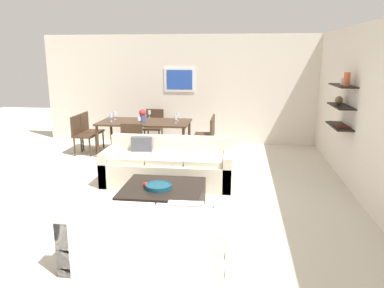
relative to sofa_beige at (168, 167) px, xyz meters
The scene contains 22 objects.
ground_plane 0.45m from the sofa_beige, 74.78° to the right, with size 18.00×18.00×0.00m, color beige.
back_wall_unit 3.39m from the sofa_beige, 83.14° to the left, with size 8.40×0.09×2.70m.
right_wall_shelf_unit 3.30m from the sofa_beige, ahead, with size 0.34×8.20×2.70m.
sofa_beige is the anchor object (origin of this frame).
loveseat_white 2.61m from the sofa_beige, 83.76° to the right, with size 1.69×0.90×0.78m.
coffee_table 1.26m from the sofa_beige, 82.56° to the right, with size 1.14×1.02×0.38m.
decorative_bowl 1.34m from the sofa_beige, 84.79° to the right, with size 0.37×0.37×0.06m.
apple_on_coffee_table 1.29m from the sofa_beige, 93.50° to the right, with size 0.07×0.07×0.07m, color red.
dining_table 2.13m from the sofa_beige, 115.42° to the left, with size 2.03×1.03×0.75m.
dining_chair_head 2.96m from the sofa_beige, 107.74° to the left, with size 0.44×0.44×0.88m.
dining_chair_foot 1.34m from the sofa_beige, 132.72° to the left, with size 0.44×0.44×0.88m.
dining_chair_left_near 2.86m from the sofa_beige, 144.37° to the left, with size 0.44×0.44×0.88m.
dining_chair_left_far 3.15m from the sofa_beige, 137.52° to the left, with size 0.44×0.44×0.88m.
dining_chair_right_near 1.76m from the sofa_beige, 72.63° to the left, with size 0.44×0.44×0.88m.
dining_chair_right_far 2.20m from the sofa_beige, 76.24° to the left, with size 0.44×0.44×0.88m.
wine_glass_head 2.58m from the sofa_beige, 110.99° to the left, with size 0.07×0.07×0.18m.
wine_glass_left_far 2.67m from the sofa_beige, 128.95° to the left, with size 0.07×0.07×0.19m.
wine_glass_foot 1.80m from the sofa_beige, 121.99° to the left, with size 0.07×0.07×0.17m.
wine_glass_right_near 1.87m from the sofa_beige, 95.39° to the left, with size 0.06×0.06×0.17m.
wine_glass_left_near 2.48m from the sofa_beige, 132.75° to the left, with size 0.07×0.07×0.19m.
wine_glass_right_far 2.11m from the sofa_beige, 94.72° to the left, with size 0.07×0.07×0.18m.
centerpiece_vase 2.20m from the sofa_beige, 116.41° to the left, with size 0.16×0.16×0.28m.
Camera 1 is at (1.14, -5.85, 2.22)m, focal length 34.95 mm.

